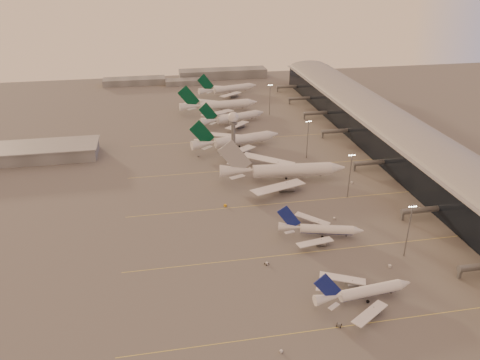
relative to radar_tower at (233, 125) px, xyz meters
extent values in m
plane|color=#605E5D|center=(-5.00, -120.00, -20.95)|extent=(700.00, 700.00, 0.00)
cube|color=#F2E055|center=(25.00, -155.00, -20.94)|extent=(180.00, 0.25, 0.02)
cube|color=#F2E055|center=(25.00, -110.00, -20.94)|extent=(180.00, 0.25, 0.02)
cube|color=#F2E055|center=(25.00, -65.00, -20.94)|extent=(180.00, 0.25, 0.02)
cube|color=#F2E055|center=(25.00, -20.00, -20.94)|extent=(180.00, 0.25, 0.02)
cube|color=#F2E055|center=(25.00, 30.00, -20.94)|extent=(180.00, 0.25, 0.02)
cube|color=black|center=(103.00, -10.00, -11.95)|extent=(36.00, 360.00, 18.00)
cylinder|color=gray|center=(103.00, -10.00, -2.95)|extent=(10.08, 360.00, 10.08)
cube|color=gray|center=(103.00, -10.00, -2.75)|extent=(40.00, 362.00, 0.80)
cube|color=slate|center=(67.00, -138.00, -18.75)|extent=(1.20, 1.20, 4.40)
cylinder|color=slate|center=(77.00, -92.00, -16.45)|extent=(22.00, 2.80, 2.80)
cube|color=slate|center=(67.00, -92.00, -18.75)|extent=(1.20, 1.20, 4.40)
cylinder|color=slate|center=(77.00, -34.00, -16.45)|extent=(22.00, 2.80, 2.80)
cube|color=slate|center=(67.00, -34.00, -18.75)|extent=(1.20, 1.20, 4.40)
cylinder|color=slate|center=(77.00, 22.00, -16.45)|extent=(22.00, 2.80, 2.80)
cube|color=slate|center=(67.00, 22.00, -18.75)|extent=(1.20, 1.20, 4.40)
cylinder|color=slate|center=(77.00, 64.00, -16.45)|extent=(22.00, 2.80, 2.80)
cube|color=slate|center=(67.00, 64.00, -18.75)|extent=(1.20, 1.20, 4.40)
cylinder|color=slate|center=(77.00, 106.00, -16.45)|extent=(22.00, 2.80, 2.80)
cube|color=slate|center=(67.00, 106.00, -18.75)|extent=(1.20, 1.20, 4.40)
cylinder|color=slate|center=(77.00, 146.00, -16.45)|extent=(22.00, 2.80, 2.80)
cube|color=slate|center=(67.00, 146.00, -18.75)|extent=(1.20, 1.20, 4.40)
cube|color=slate|center=(-125.00, 20.00, -16.95)|extent=(80.00, 25.00, 8.00)
cube|color=gray|center=(-125.00, 20.00, -12.75)|extent=(82.00, 27.00, 0.60)
cylinder|color=slate|center=(0.00, 0.00, -9.95)|extent=(2.60, 2.60, 22.00)
cylinder|color=slate|center=(0.00, 0.00, 1.55)|extent=(5.20, 5.20, 1.20)
sphere|color=white|center=(0.00, 0.00, 5.45)|extent=(6.40, 6.40, 6.40)
cylinder|color=slate|center=(0.00, 0.00, 9.15)|extent=(0.16, 0.16, 2.00)
cylinder|color=slate|center=(53.00, -120.00, -8.45)|extent=(0.56, 0.56, 25.00)
cube|color=slate|center=(53.00, -120.00, 3.55)|extent=(3.60, 0.25, 0.25)
sphere|color=#FFEABF|center=(51.50, -120.00, 3.15)|extent=(0.56, 0.56, 0.56)
sphere|color=#FFEABF|center=(52.50, -120.00, 3.15)|extent=(0.56, 0.56, 0.56)
sphere|color=#FFEABF|center=(53.50, -120.00, 3.15)|extent=(0.56, 0.56, 0.56)
sphere|color=#FFEABF|center=(54.50, -120.00, 3.15)|extent=(0.56, 0.56, 0.56)
cylinder|color=slate|center=(50.00, -65.00, -8.45)|extent=(0.56, 0.56, 25.00)
cube|color=slate|center=(50.00, -65.00, 3.55)|extent=(3.60, 0.25, 0.25)
sphere|color=#FFEABF|center=(48.50, -65.00, 3.15)|extent=(0.56, 0.56, 0.56)
sphere|color=#FFEABF|center=(49.50, -65.00, 3.15)|extent=(0.56, 0.56, 0.56)
sphere|color=#FFEABF|center=(50.50, -65.00, 3.15)|extent=(0.56, 0.56, 0.56)
sphere|color=#FFEABF|center=(51.50, -65.00, 3.15)|extent=(0.56, 0.56, 0.56)
cylinder|color=slate|center=(45.00, -10.00, -8.45)|extent=(0.56, 0.56, 25.00)
cube|color=slate|center=(45.00, -10.00, 3.55)|extent=(3.60, 0.25, 0.25)
sphere|color=#FFEABF|center=(43.50, -10.00, 3.15)|extent=(0.56, 0.56, 0.56)
sphere|color=#FFEABF|center=(44.50, -10.00, 3.15)|extent=(0.56, 0.56, 0.56)
sphere|color=#FFEABF|center=(45.50, -10.00, 3.15)|extent=(0.56, 0.56, 0.56)
sphere|color=#FFEABF|center=(46.50, -10.00, 3.15)|extent=(0.56, 0.56, 0.56)
cylinder|color=slate|center=(43.00, 80.00, -8.45)|extent=(0.56, 0.56, 25.00)
cube|color=slate|center=(43.00, 80.00, 3.55)|extent=(3.60, 0.25, 0.25)
sphere|color=#FFEABF|center=(41.50, 80.00, 3.15)|extent=(0.56, 0.56, 0.56)
sphere|color=#FFEABF|center=(42.50, 80.00, 3.15)|extent=(0.56, 0.56, 0.56)
sphere|color=#FFEABF|center=(43.50, 80.00, 3.15)|extent=(0.56, 0.56, 0.56)
sphere|color=#FFEABF|center=(44.50, 80.00, 3.15)|extent=(0.56, 0.56, 0.56)
cube|color=slate|center=(-65.00, 200.00, -17.95)|extent=(60.00, 18.00, 6.00)
cube|color=slate|center=(25.00, 210.00, -16.45)|extent=(90.00, 20.00, 9.00)
cube|color=slate|center=(-15.00, 190.00, -18.45)|extent=(40.00, 15.00, 5.00)
cylinder|color=white|center=(26.66, -143.14, -17.58)|extent=(24.58, 6.52, 4.14)
cylinder|color=navy|center=(26.66, -143.14, -18.51)|extent=(23.99, 5.32, 2.98)
cone|color=white|center=(41.09, -141.70, -17.58)|extent=(5.09, 4.58, 4.14)
cone|color=white|center=(9.50, -144.85, -17.06)|extent=(10.55, 5.13, 4.14)
cube|color=white|center=(21.73, -153.86, -18.30)|extent=(16.88, 13.14, 1.30)
cylinder|color=gray|center=(24.44, -151.17, -20.19)|extent=(4.95, 3.14, 2.69)
cube|color=gray|center=(24.44, -151.17, -19.02)|extent=(0.35, 0.30, 1.65)
cube|color=white|center=(19.72, -133.61, -18.30)|extent=(17.80, 10.44, 1.30)
cylinder|color=gray|center=(22.90, -135.71, -20.19)|extent=(4.95, 3.14, 2.69)
cube|color=gray|center=(22.90, -135.71, -19.02)|extent=(0.35, 0.30, 1.65)
cube|color=navy|center=(9.00, -144.90, -11.94)|extent=(11.33, 1.50, 12.33)
cube|color=white|center=(10.01, -149.53, -16.95)|extent=(4.93, 3.97, 0.27)
cube|color=white|center=(9.07, -140.17, -16.95)|extent=(5.02, 3.29, 0.27)
cylinder|color=black|center=(35.85, -142.23, -20.41)|extent=(0.54, 0.54, 1.09)
cylinder|color=black|center=(24.47, -140.95, -20.35)|extent=(1.25, 0.66, 1.20)
cylinder|color=black|center=(24.95, -145.72, -20.35)|extent=(1.25, 0.66, 1.20)
cylinder|color=white|center=(25.66, -99.38, -17.66)|extent=(23.90, 10.00, 4.03)
cylinder|color=navy|center=(25.66, -99.38, -18.57)|extent=(23.15, 8.79, 2.90)
cone|color=white|center=(39.30, -103.03, -17.66)|extent=(5.46, 5.07, 4.03)
cone|color=white|center=(9.44, -95.05, -17.16)|extent=(10.63, 6.45, 4.03)
cube|color=white|center=(17.49, -107.46, -18.37)|extent=(17.57, 7.73, 1.27)
cylinder|color=gray|center=(20.88, -105.94, -20.21)|extent=(5.10, 3.71, 2.62)
cube|color=gray|center=(20.88, -105.94, -19.07)|extent=(0.38, 0.34, 1.61)
cube|color=white|center=(22.61, -88.31, -18.37)|extent=(15.23, 14.57, 1.27)
cylinder|color=gray|center=(24.79, -91.31, -20.21)|extent=(5.10, 3.71, 2.62)
cube|color=gray|center=(24.79, -91.31, -19.07)|extent=(0.38, 0.34, 1.61)
cube|color=navy|center=(8.96, -94.92, -12.18)|extent=(10.78, 3.21, 12.01)
cube|color=white|center=(8.29, -99.48, -17.06)|extent=(4.82, 2.56, 0.27)
cube|color=white|center=(10.65, -90.63, -17.06)|extent=(4.58, 4.30, 0.27)
cylinder|color=black|center=(34.35, -101.70, -20.42)|extent=(0.53, 0.53, 1.06)
cylinder|color=black|center=(24.42, -96.64, -20.37)|extent=(1.26, 0.81, 1.17)
cylinder|color=black|center=(23.22, -101.14, -20.37)|extent=(1.26, 0.81, 1.17)
cylinder|color=white|center=(26.83, -38.88, -16.15)|extent=(44.72, 10.86, 6.92)
cylinder|color=white|center=(26.83, -38.88, -17.71)|extent=(43.67, 8.85, 4.98)
cone|color=white|center=(53.15, -41.24, -16.15)|extent=(9.16, 7.66, 6.92)
cone|color=white|center=(-4.47, -36.06, -15.29)|extent=(19.12, 8.55, 6.92)
cube|color=white|center=(14.42, -56.25, -17.36)|extent=(32.15, 19.14, 2.05)
cylinder|color=gray|center=(20.15, -52.39, -20.17)|extent=(8.94, 5.25, 4.50)
cube|color=gray|center=(20.15, -52.39, -18.57)|extent=(0.36, 0.31, 2.77)
cube|color=white|center=(17.72, -19.57, -17.36)|extent=(30.64, 23.54, 2.05)
cylinder|color=gray|center=(22.66, -24.38, -20.17)|extent=(8.94, 5.25, 4.50)
cube|color=gray|center=(22.66, -24.38, -18.57)|extent=(0.36, 0.31, 2.77)
cube|color=#9C9EA3|center=(-5.40, -35.98, -7.11)|extent=(19.14, 2.11, 20.53)
cube|color=white|center=(-5.61, -44.56, -15.11)|extent=(9.15, 6.06, 0.28)
cube|color=white|center=(-4.07, -27.49, -15.11)|extent=(9.00, 7.18, 0.28)
cylinder|color=black|center=(43.59, -40.38, -20.39)|extent=(0.56, 0.56, 1.12)
cylinder|color=black|center=(23.49, -36.11, -20.34)|extent=(1.27, 0.67, 1.23)
cylinder|color=black|center=(23.05, -41.00, -20.34)|extent=(1.27, 0.67, 1.23)
cylinder|color=white|center=(8.65, 15.69, -16.60)|extent=(38.55, 14.30, 6.15)
cylinder|color=white|center=(8.65, 15.69, -17.99)|extent=(37.43, 12.45, 4.43)
cone|color=white|center=(30.86, 20.65, -16.60)|extent=(8.54, 7.61, 6.15)
cone|color=white|center=(-17.75, 9.81, -15.83)|extent=(16.94, 9.48, 6.15)
cube|color=white|center=(2.98, -2.00, -17.68)|extent=(25.20, 22.87, 1.82)
cylinder|color=gray|center=(6.70, 2.71, -20.21)|extent=(8.07, 5.51, 4.00)
cube|color=gray|center=(6.70, 2.71, -18.75)|extent=(0.37, 0.33, 2.46)
cube|color=white|center=(-4.00, 29.30, -17.68)|extent=(28.39, 13.55, 1.82)
cylinder|color=gray|center=(1.37, 26.62, -20.21)|extent=(8.07, 5.51, 4.00)
cube|color=gray|center=(1.37, 26.62, -18.75)|extent=(0.37, 0.33, 2.46)
cube|color=#043D25|center=(-18.53, 9.63, -8.49)|extent=(16.59, 4.04, 18.20)
cube|color=white|center=(-16.41, 2.54, -15.68)|extent=(7.49, 6.76, 0.27)
cube|color=white|center=(-19.62, 16.95, -15.68)|extent=(7.82, 4.41, 0.27)
cylinder|color=black|center=(22.79, 18.85, -20.42)|extent=(0.53, 0.53, 1.06)
cylinder|color=black|center=(5.15, 17.30, -20.37)|extent=(1.25, 0.77, 1.17)
cylinder|color=black|center=(6.16, 12.75, -20.37)|extent=(1.25, 0.77, 1.17)
cylinder|color=white|center=(14.16, 64.71, -17.12)|extent=(33.46, 16.37, 5.42)
cylinder|color=white|center=(14.16, 64.71, -18.34)|extent=(32.32, 14.71, 3.90)
cone|color=white|center=(33.05, 71.44, -17.12)|extent=(7.94, 7.28, 5.42)
cone|color=white|center=(-8.30, 56.72, -16.44)|extent=(15.09, 9.83, 5.42)
cube|color=white|center=(11.10, 48.63, -18.07)|extent=(20.62, 21.82, 1.60)
cylinder|color=gray|center=(13.85, 53.15, -20.30)|extent=(7.31, 5.50, 3.52)
cube|color=gray|center=(13.85, 53.15, -19.02)|extent=(0.34, 0.31, 2.17)
cube|color=white|center=(1.63, 75.25, -18.07)|extent=(24.95, 9.16, 1.60)
cylinder|color=gray|center=(6.62, 73.48, -20.30)|extent=(7.31, 5.50, 3.52)
cube|color=gray|center=(6.62, 73.48, -19.02)|extent=(0.34, 0.31, 2.17)
cube|color=#043D25|center=(-8.96, 56.49, -9.97)|extent=(14.15, 5.31, 16.03)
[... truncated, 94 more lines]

